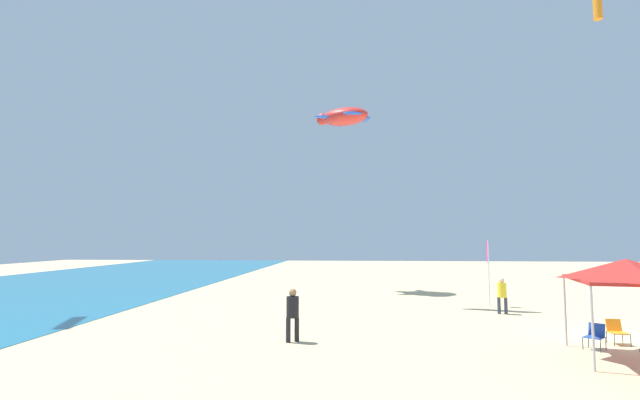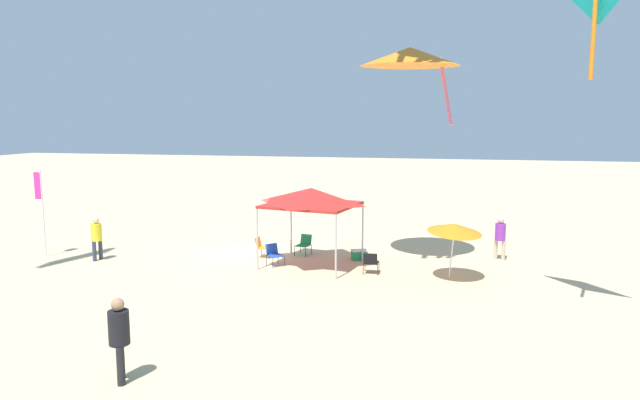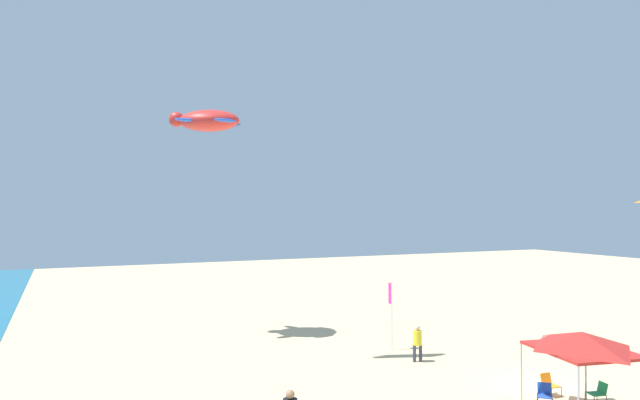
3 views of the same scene
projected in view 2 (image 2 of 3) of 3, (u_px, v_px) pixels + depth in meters
ground at (249, 255)px, 23.54m from camera, size 120.00×120.00×0.10m
canopy_tent at (311, 197)px, 21.39m from camera, size 3.71×3.41×3.00m
beach_umbrella at (455, 228)px, 19.51m from camera, size 1.90×1.89×2.15m
folding_chair_facing_ocean at (274, 253)px, 21.70m from camera, size 0.81×0.80×0.82m
folding_chair_left_of_tent at (371, 261)px, 20.46m from camera, size 0.55×0.64×0.82m
folding_chair_near_cooler at (304, 243)px, 23.47m from camera, size 0.65×0.73×0.82m
folding_chair_right_of_tent at (262, 246)px, 22.97m from camera, size 0.64×0.56×0.82m
cooler_box at (359, 255)px, 22.60m from camera, size 0.73×0.63×0.40m
banner_flag at (41, 205)px, 22.87m from camera, size 0.36×0.06×3.57m
person_kite_handler at (97, 235)px, 22.40m from camera, size 0.41×0.46×1.75m
person_near_umbrella at (119, 333)px, 11.95m from camera, size 0.44×0.45×1.86m
person_watching_sky at (500, 235)px, 22.49m from camera, size 0.44×0.41×1.74m
kite_delta_orange at (410, 57)px, 20.92m from camera, size 5.02×5.02×2.91m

